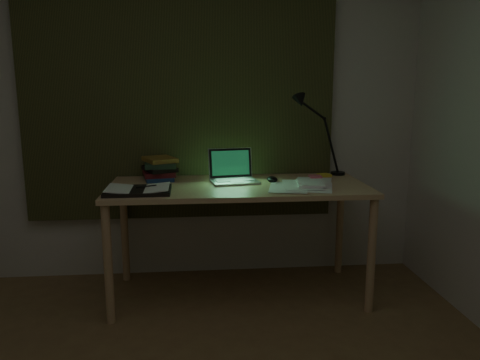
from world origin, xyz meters
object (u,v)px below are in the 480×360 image
object	(u,v)px
loose_papers	(301,183)
desk_lamp	(339,137)
desk	(238,241)
laptop	(235,166)
open_textbook	(138,190)
book_stack	(159,168)

from	to	relation	value
loose_papers	desk_lamp	world-z (taller)	desk_lamp
desk	loose_papers	xyz separation A→B (m)	(0.41, -0.04, 0.39)
laptop	desk_lamp	bearing A→B (deg)	6.70
laptop	open_textbook	size ratio (longest dim) A/B	0.88
book_stack	desk_lamp	xyz separation A→B (m)	(1.28, 0.07, 0.20)
desk	loose_papers	world-z (taller)	loose_papers
book_stack	desk_lamp	distance (m)	1.30
laptop	book_stack	distance (m)	0.53
laptop	open_textbook	bearing A→B (deg)	-167.28
laptop	desk_lamp	world-z (taller)	desk_lamp
book_stack	desk_lamp	bearing A→B (deg)	3.05
open_textbook	loose_papers	world-z (taller)	open_textbook
desk	open_textbook	bearing A→B (deg)	-164.21
laptop	desk_lamp	xyz separation A→B (m)	(0.77, 0.22, 0.17)
desk	open_textbook	world-z (taller)	open_textbook
desk	laptop	size ratio (longest dim) A/B	4.90
book_stack	loose_papers	world-z (taller)	book_stack
laptop	book_stack	world-z (taller)	laptop
loose_papers	book_stack	bearing A→B (deg)	163.99
book_stack	desk_lamp	world-z (taller)	desk_lamp
desk	desk_lamp	xyz separation A→B (m)	(0.75, 0.29, 0.66)
laptop	loose_papers	bearing A→B (deg)	-24.29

